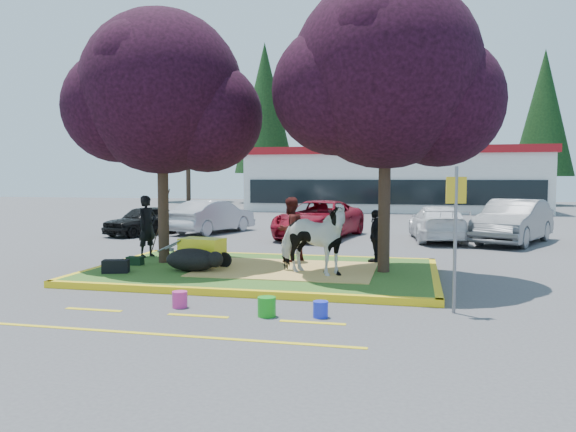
% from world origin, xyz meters
% --- Properties ---
extents(ground, '(90.00, 90.00, 0.00)m').
position_xyz_m(ground, '(0.00, 0.00, 0.00)').
color(ground, '#424244').
rests_on(ground, ground).
extents(median_island, '(8.00, 5.00, 0.15)m').
position_xyz_m(median_island, '(0.00, 0.00, 0.07)').
color(median_island, '#2E5A1C').
rests_on(median_island, ground).
extents(curb_near, '(8.30, 0.16, 0.15)m').
position_xyz_m(curb_near, '(0.00, -2.58, 0.07)').
color(curb_near, yellow).
rests_on(curb_near, ground).
extents(curb_far, '(8.30, 0.16, 0.15)m').
position_xyz_m(curb_far, '(0.00, 2.58, 0.07)').
color(curb_far, yellow).
rests_on(curb_far, ground).
extents(curb_left, '(0.16, 5.30, 0.15)m').
position_xyz_m(curb_left, '(-4.08, 0.00, 0.07)').
color(curb_left, yellow).
rests_on(curb_left, ground).
extents(curb_right, '(0.16, 5.30, 0.15)m').
position_xyz_m(curb_right, '(4.08, 0.00, 0.07)').
color(curb_right, yellow).
rests_on(curb_right, ground).
extents(straw_bedding, '(4.20, 3.00, 0.01)m').
position_xyz_m(straw_bedding, '(0.60, 0.00, 0.15)').
color(straw_bedding, '#E7BA5F').
rests_on(straw_bedding, median_island).
extents(tree_purple_left, '(5.06, 4.20, 6.51)m').
position_xyz_m(tree_purple_left, '(-2.78, 0.38, 4.36)').
color(tree_purple_left, black).
rests_on(tree_purple_left, median_island).
extents(tree_purple_right, '(5.30, 4.40, 6.82)m').
position_xyz_m(tree_purple_right, '(2.92, 0.18, 4.56)').
color(tree_purple_right, black).
rests_on(tree_purple_right, median_island).
extents(fire_lane_stripe_a, '(1.10, 0.12, 0.01)m').
position_xyz_m(fire_lane_stripe_a, '(-2.00, -4.20, 0.00)').
color(fire_lane_stripe_a, yellow).
rests_on(fire_lane_stripe_a, ground).
extents(fire_lane_stripe_b, '(1.10, 0.12, 0.01)m').
position_xyz_m(fire_lane_stripe_b, '(0.00, -4.20, 0.00)').
color(fire_lane_stripe_b, yellow).
rests_on(fire_lane_stripe_b, ground).
extents(fire_lane_stripe_c, '(1.10, 0.12, 0.01)m').
position_xyz_m(fire_lane_stripe_c, '(2.00, -4.20, 0.00)').
color(fire_lane_stripe_c, yellow).
rests_on(fire_lane_stripe_c, ground).
extents(fire_lane_long, '(6.00, 0.10, 0.01)m').
position_xyz_m(fire_lane_long, '(0.00, -5.40, 0.00)').
color(fire_lane_long, yellow).
rests_on(fire_lane_long, ground).
extents(retail_building, '(20.40, 8.40, 4.40)m').
position_xyz_m(retail_building, '(2.00, 27.98, 2.25)').
color(retail_building, silver).
rests_on(retail_building, ground).
extents(treeline, '(46.58, 7.80, 14.63)m').
position_xyz_m(treeline, '(1.23, 37.61, 7.73)').
color(treeline, black).
rests_on(treeline, ground).
extents(cow, '(2.11, 1.51, 1.63)m').
position_xyz_m(cow, '(1.32, -0.63, 0.96)').
color(cow, white).
rests_on(cow, median_island).
extents(calf, '(1.30, 0.78, 0.55)m').
position_xyz_m(calf, '(-1.54, -0.76, 0.42)').
color(calf, black).
rests_on(calf, median_island).
extents(handler, '(0.59, 0.73, 1.72)m').
position_xyz_m(handler, '(-3.70, 1.25, 1.01)').
color(handler, black).
rests_on(handler, median_island).
extents(visitor_a, '(0.99, 1.05, 1.71)m').
position_xyz_m(visitor_a, '(0.42, 1.20, 1.00)').
color(visitor_a, '#431513').
rests_on(visitor_a, median_island).
extents(visitor_b, '(0.49, 0.86, 1.38)m').
position_xyz_m(visitor_b, '(2.61, 1.60, 0.84)').
color(visitor_b, black).
rests_on(visitor_b, median_island).
extents(wheelbarrow, '(1.90, 0.79, 0.71)m').
position_xyz_m(wheelbarrow, '(-1.54, -0.07, 0.64)').
color(wheelbarrow, black).
rests_on(wheelbarrow, median_island).
extents(gear_bag_dark, '(0.66, 0.49, 0.30)m').
position_xyz_m(gear_bag_dark, '(-3.20, -1.34, 0.30)').
color(gear_bag_dark, black).
rests_on(gear_bag_dark, median_island).
extents(gear_bag_green, '(0.40, 0.25, 0.21)m').
position_xyz_m(gear_bag_green, '(-3.33, -0.17, 0.26)').
color(gear_bag_green, black).
rests_on(gear_bag_green, median_island).
extents(sign_post, '(0.35, 0.14, 2.57)m').
position_xyz_m(sign_post, '(4.30, -3.00, 1.59)').
color(sign_post, slate).
rests_on(sign_post, ground).
extents(bucket_green, '(0.35, 0.35, 0.34)m').
position_xyz_m(bucket_green, '(1.16, -3.97, 0.17)').
color(bucket_green, '#189D1B').
rests_on(bucket_green, ground).
extents(bucket_pink, '(0.28, 0.28, 0.30)m').
position_xyz_m(bucket_pink, '(-0.56, -3.68, 0.15)').
color(bucket_pink, '#CD2D82').
rests_on(bucket_pink, ground).
extents(bucket_blue, '(0.32, 0.32, 0.28)m').
position_xyz_m(bucket_blue, '(2.07, -3.83, 0.14)').
color(bucket_blue, '#1C2CE2').
rests_on(bucket_blue, ground).
extents(car_black, '(2.60, 3.83, 1.21)m').
position_xyz_m(car_black, '(-7.26, 7.97, 0.60)').
color(car_black, black).
rests_on(car_black, ground).
extents(car_silver, '(2.71, 4.48, 1.39)m').
position_xyz_m(car_silver, '(-4.80, 9.44, 0.70)').
color(car_silver, '#9E9FA6').
rests_on(car_silver, ground).
extents(car_red, '(3.29, 5.59, 1.46)m').
position_xyz_m(car_red, '(-0.07, 8.51, 0.73)').
color(car_red, maroon).
rests_on(car_red, ground).
extents(car_white, '(2.29, 4.66, 1.30)m').
position_xyz_m(car_white, '(4.43, 8.53, 0.65)').
color(car_white, white).
rests_on(car_white, ground).
extents(car_grey, '(3.51, 5.06, 1.58)m').
position_xyz_m(car_grey, '(7.04, 8.20, 0.79)').
color(car_grey, '#525559').
rests_on(car_grey, ground).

